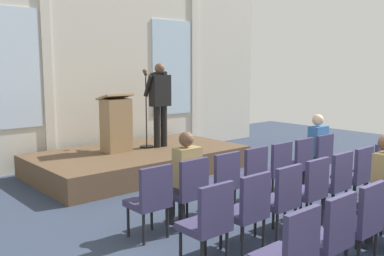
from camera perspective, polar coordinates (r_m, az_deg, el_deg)
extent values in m
plane|color=#2D384C|center=(5.65, 24.08, -14.69)|extent=(16.97, 16.97, 0.00)
cube|color=beige|center=(9.88, -12.06, 7.47)|extent=(9.93, 0.10, 4.07)
cube|color=silver|center=(9.03, -23.06, 7.28)|extent=(1.20, 0.04, 2.33)
cube|color=beige|center=(9.29, -18.61, 7.19)|extent=(0.20, 0.08, 4.07)
cube|color=silver|center=(10.93, -2.68, 7.96)|extent=(1.20, 0.04, 2.33)
cube|color=beige|center=(11.42, 0.29, 7.72)|extent=(0.20, 0.08, 4.07)
cube|color=brown|center=(8.83, -7.07, -4.34)|extent=(4.14, 2.34, 0.44)
cylinder|color=black|center=(9.00, -4.65, 0.14)|extent=(0.14, 0.14, 0.86)
cylinder|color=black|center=(9.11, -3.74, 0.25)|extent=(0.14, 0.14, 0.86)
cube|color=black|center=(8.98, -4.25, 4.96)|extent=(0.42, 0.22, 0.65)
cube|color=maroon|center=(9.07, -4.69, 5.48)|extent=(0.06, 0.01, 0.39)
sphere|color=brown|center=(8.98, -4.32, 7.88)|extent=(0.21, 0.21, 0.21)
cylinder|color=black|center=(8.90, -5.81, 5.58)|extent=(0.09, 0.28, 0.45)
cylinder|color=black|center=(9.16, -4.02, 7.06)|extent=(0.15, 0.36, 0.15)
cylinder|color=black|center=(9.24, -4.79, 7.20)|extent=(0.11, 0.34, 0.15)
sphere|color=brown|center=(9.39, -6.28, 7.47)|extent=(0.10, 0.10, 0.10)
cylinder|color=black|center=(9.09, -6.01, -2.45)|extent=(0.28, 0.28, 0.03)
cylinder|color=black|center=(8.99, -6.08, 2.20)|extent=(0.02, 0.02, 1.45)
sphere|color=#262626|center=(8.94, -6.15, 7.08)|extent=(0.07, 0.07, 0.07)
cube|color=#93724C|center=(8.66, -10.01, 0.35)|extent=(0.52, 0.40, 1.05)
cube|color=#93724C|center=(8.62, -10.17, 4.09)|extent=(0.60, 0.48, 0.14)
cylinder|color=black|center=(5.76, -5.37, -11.38)|extent=(0.04, 0.04, 0.40)
cylinder|color=black|center=(5.58, -8.44, -12.13)|extent=(0.04, 0.04, 0.40)
cylinder|color=black|center=(5.51, -3.26, -12.31)|extent=(0.04, 0.04, 0.40)
cylinder|color=black|center=(5.31, -6.42, -13.15)|extent=(0.04, 0.04, 0.40)
cube|color=#383356|center=(5.46, -5.91, -9.87)|extent=(0.46, 0.44, 0.08)
cube|color=#383356|center=(5.23, -4.74, -7.56)|extent=(0.46, 0.06, 0.46)
cylinder|color=black|center=(6.12, -0.66, -10.18)|extent=(0.04, 0.04, 0.40)
cylinder|color=black|center=(5.90, -3.38, -10.88)|extent=(0.04, 0.04, 0.40)
cylinder|color=black|center=(5.87, 1.52, -10.97)|extent=(0.04, 0.04, 0.40)
cylinder|color=black|center=(5.65, -1.23, -11.75)|extent=(0.04, 0.04, 0.40)
cube|color=#383356|center=(5.81, -0.94, -8.70)|extent=(0.46, 0.44, 0.08)
cube|color=#383356|center=(5.60, 0.31, -6.48)|extent=(0.46, 0.06, 0.46)
cylinder|color=#2D2D33|center=(5.96, -2.74, -10.50)|extent=(0.10, 0.10, 0.44)
cylinder|color=#2D2D33|center=(6.06, -1.38, -10.15)|extent=(0.10, 0.10, 0.44)
cube|color=#2D2D33|center=(5.84, -1.33, -8.00)|extent=(0.34, 0.36, 0.12)
cube|color=#997F4C|center=(5.67, -0.62, -5.16)|extent=(0.36, 0.20, 0.51)
sphere|color=brown|center=(5.62, -0.76, -1.48)|extent=(0.20, 0.20, 0.20)
cylinder|color=black|center=(6.51, 3.47, -9.06)|extent=(0.04, 0.04, 0.40)
cylinder|color=black|center=(6.27, 1.09, -9.71)|extent=(0.04, 0.04, 0.40)
cylinder|color=black|center=(6.28, 5.67, -9.73)|extent=(0.04, 0.04, 0.40)
cylinder|color=black|center=(6.04, 3.28, -10.45)|extent=(0.04, 0.04, 0.40)
cube|color=#383356|center=(6.20, 3.40, -7.62)|extent=(0.46, 0.44, 0.08)
cube|color=#383356|center=(6.00, 4.69, -5.50)|extent=(0.46, 0.06, 0.46)
cylinder|color=black|center=(6.93, 7.10, -8.03)|extent=(0.04, 0.04, 0.40)
cylinder|color=black|center=(6.67, 5.01, -8.63)|extent=(0.04, 0.04, 0.40)
cylinder|color=black|center=(6.71, 9.28, -8.60)|extent=(0.04, 0.04, 0.40)
cylinder|color=black|center=(6.45, 7.20, -9.25)|extent=(0.04, 0.04, 0.40)
cube|color=#383356|center=(6.62, 7.19, -6.63)|extent=(0.46, 0.44, 0.08)
cube|color=#383356|center=(6.44, 8.49, -4.62)|extent=(0.46, 0.06, 0.46)
cylinder|color=black|center=(7.37, 10.29, -7.10)|extent=(0.04, 0.04, 0.40)
cylinder|color=black|center=(7.11, 8.45, -7.64)|extent=(0.04, 0.04, 0.40)
cylinder|color=black|center=(7.18, 12.42, -7.59)|extent=(0.04, 0.04, 0.40)
cylinder|color=black|center=(6.90, 10.61, -8.18)|extent=(0.04, 0.04, 0.40)
cube|color=#383356|center=(7.08, 10.49, -5.75)|extent=(0.46, 0.44, 0.08)
cube|color=#383356|center=(6.90, 11.78, -3.84)|extent=(0.46, 0.06, 0.46)
cylinder|color=black|center=(7.84, 13.09, -6.25)|extent=(0.04, 0.04, 0.40)
cylinder|color=black|center=(7.56, 11.47, -6.74)|extent=(0.04, 0.04, 0.40)
cylinder|color=black|center=(7.66, 15.16, -6.68)|extent=(0.04, 0.04, 0.40)
cylinder|color=black|center=(7.37, 13.58, -7.21)|extent=(0.04, 0.04, 0.40)
cube|color=#383356|center=(7.55, 13.39, -4.95)|extent=(0.46, 0.44, 0.08)
cube|color=#383356|center=(7.39, 14.65, -3.14)|extent=(0.46, 0.06, 0.46)
cylinder|color=black|center=(8.33, 15.56, -5.49)|extent=(0.04, 0.04, 0.40)
cylinder|color=black|center=(8.04, 14.13, -5.93)|extent=(0.04, 0.04, 0.40)
cylinder|color=black|center=(8.15, 17.56, -5.87)|extent=(0.04, 0.04, 0.40)
cylinder|color=black|center=(7.86, 16.17, -6.34)|extent=(0.04, 0.04, 0.40)
cube|color=#383356|center=(8.04, 15.92, -4.25)|extent=(0.46, 0.44, 0.08)
cube|color=#383356|center=(7.89, 17.16, -2.53)|extent=(0.46, 0.06, 0.46)
cylinder|color=#2D2D33|center=(8.11, 14.45, -5.67)|extent=(0.10, 0.10, 0.44)
cylinder|color=#2D2D33|center=(8.26, 15.16, -5.46)|extent=(0.10, 0.10, 0.44)
cube|color=#2D2D33|center=(8.06, 15.58, -3.77)|extent=(0.34, 0.36, 0.12)
cube|color=#3366A5|center=(7.94, 16.33, -1.62)|extent=(0.36, 0.20, 0.52)
sphere|color=beige|center=(7.90, 16.32, 1.04)|extent=(0.20, 0.20, 0.20)
cylinder|color=black|center=(5.01, 1.76, -14.43)|extent=(0.04, 0.04, 0.40)
cylinder|color=black|center=(4.79, -1.52, -15.52)|extent=(0.04, 0.04, 0.40)
cylinder|color=black|center=(4.79, 4.62, -15.57)|extent=(0.04, 0.04, 0.40)
cube|color=#383356|center=(4.69, 1.56, -12.88)|extent=(0.46, 0.44, 0.08)
cube|color=#383356|center=(4.47, 3.24, -10.30)|extent=(0.46, 0.06, 0.46)
cylinder|color=black|center=(5.41, 6.61, -12.72)|extent=(0.04, 0.04, 0.40)
cylinder|color=black|center=(5.17, 3.83, -13.72)|extent=(0.04, 0.04, 0.40)
cylinder|color=black|center=(5.21, 9.45, -13.65)|extent=(0.04, 0.04, 0.40)
cylinder|color=black|center=(4.95, 6.70, -14.77)|extent=(0.04, 0.04, 0.40)
cube|color=#383356|center=(5.10, 6.70, -11.20)|extent=(0.46, 0.44, 0.08)
cube|color=#383356|center=(4.90, 8.41, -8.73)|extent=(0.46, 0.06, 0.46)
cylinder|color=black|center=(5.85, 10.71, -11.19)|extent=(0.04, 0.04, 0.40)
cylinder|color=black|center=(5.59, 8.36, -12.08)|extent=(0.04, 0.04, 0.40)
cylinder|color=black|center=(5.66, 13.47, -11.95)|extent=(0.04, 0.04, 0.40)
cylinder|color=black|center=(5.39, 11.17, -12.93)|extent=(0.04, 0.04, 0.40)
cube|color=#383356|center=(5.54, 11.00, -9.70)|extent=(0.46, 0.44, 0.08)
cube|color=#383356|center=(5.35, 12.69, -7.37)|extent=(0.46, 0.06, 0.46)
cylinder|color=black|center=(6.32, 14.19, -9.84)|extent=(0.04, 0.04, 0.40)
cylinder|color=black|center=(6.04, 12.20, -10.62)|extent=(0.04, 0.04, 0.40)
cylinder|color=black|center=(6.14, 16.83, -10.47)|extent=(0.04, 0.04, 0.40)
cylinder|color=black|center=(5.85, 14.91, -11.33)|extent=(0.04, 0.04, 0.40)
cube|color=#383356|center=(6.01, 14.62, -8.38)|extent=(0.46, 0.44, 0.08)
cube|color=#383356|center=(5.84, 16.26, -6.19)|extent=(0.46, 0.06, 0.46)
cylinder|color=black|center=(6.80, 17.16, -8.64)|extent=(0.04, 0.04, 0.40)
cylinder|color=black|center=(6.51, 15.46, -9.33)|extent=(0.04, 0.04, 0.40)
cylinder|color=black|center=(6.64, 19.68, -9.18)|extent=(0.04, 0.04, 0.40)
cylinder|color=black|center=(6.34, 18.05, -9.92)|extent=(0.04, 0.04, 0.40)
cube|color=#383356|center=(6.50, 17.68, -7.24)|extent=(0.46, 0.44, 0.08)
cube|color=#383356|center=(6.35, 19.25, -5.18)|extent=(0.46, 0.06, 0.46)
cylinder|color=black|center=(7.31, 19.71, -7.59)|extent=(0.04, 0.04, 0.40)
cylinder|color=black|center=(7.01, 18.24, -8.20)|extent=(0.04, 0.04, 0.40)
cylinder|color=black|center=(7.16, 22.10, -8.05)|extent=(0.04, 0.04, 0.40)
cylinder|color=black|center=(6.85, 20.71, -8.70)|extent=(0.04, 0.04, 0.40)
cube|color=#383356|center=(7.02, 20.29, -6.25)|extent=(0.46, 0.44, 0.08)
cube|color=#383356|center=(6.87, 21.79, -4.31)|extent=(0.46, 0.06, 0.46)
cylinder|color=black|center=(7.83, 21.91, -6.67)|extent=(0.04, 0.04, 0.40)
cylinder|color=black|center=(7.52, 20.64, -7.20)|extent=(0.04, 0.04, 0.40)
cylinder|color=black|center=(7.37, 22.98, -7.63)|extent=(0.04, 0.04, 0.40)
cube|color=#383356|center=(7.54, 22.53, -5.38)|extent=(0.46, 0.44, 0.08)
cube|color=#383356|center=(7.41, 23.96, -3.56)|extent=(0.46, 0.06, 0.46)
cube|color=#383356|center=(3.85, 14.36, -13.71)|extent=(0.46, 0.06, 0.46)
cylinder|color=black|center=(4.83, 16.04, -15.65)|extent=(0.04, 0.04, 0.40)
cube|color=#383356|center=(4.52, 16.73, -14.12)|extent=(0.46, 0.44, 0.08)
cube|color=#383356|center=(4.33, 19.04, -11.38)|extent=(0.46, 0.06, 0.46)
cylinder|color=black|center=(5.32, 19.72, -13.57)|extent=(0.04, 0.04, 0.40)
cylinder|color=black|center=(5.03, 17.63, -14.76)|extent=(0.04, 0.04, 0.40)
cylinder|color=black|center=(5.17, 23.10, -14.36)|extent=(0.04, 0.04, 0.40)
cube|color=#383356|center=(5.01, 20.55, -12.04)|extent=(0.46, 0.44, 0.08)
cube|color=#383356|center=(4.84, 22.71, -9.48)|extent=(0.46, 0.06, 0.46)
cylinder|color=black|center=(5.82, 22.73, -11.79)|extent=(0.04, 0.04, 0.40)
cylinder|color=black|center=(5.52, 21.02, -12.81)|extent=(0.04, 0.04, 0.40)
cube|color=#383356|center=(5.53, 23.62, -10.30)|extent=(0.46, 0.44, 0.08)
cylinder|color=#2D2D33|center=(5.59, 21.38, -12.33)|extent=(0.10, 0.10, 0.44)
cylinder|color=#2D2D33|center=(5.75, 22.24, -11.83)|extent=(0.10, 0.10, 0.44)
cube|color=#2D2D33|center=(5.53, 23.09, -9.60)|extent=(0.34, 0.36, 0.12)
cylinder|color=black|center=(6.04, 23.80, -11.15)|extent=(0.04, 0.04, 0.40)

